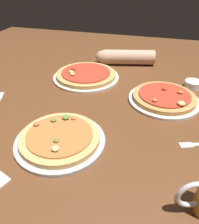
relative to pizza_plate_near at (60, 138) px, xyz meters
name	(u,v)px	position (x,y,z in m)	size (l,w,h in m)	color
ground_plane	(100,119)	(0.09, 0.18, -0.03)	(2.40, 2.40, 0.03)	brown
pizza_plate_near	(60,138)	(0.00, 0.00, 0.00)	(0.30, 0.30, 0.05)	#B2B2B7
pizza_plate_far	(164,98)	(0.32, 0.37, 0.00)	(0.30, 0.30, 0.05)	silver
pizza_plate_side	(86,75)	(-0.08, 0.50, 0.00)	(0.34, 0.34, 0.05)	silver
ramekin_butter	(193,84)	(0.45, 0.54, 0.00)	(0.08, 0.08, 0.03)	white
diner_arm	(123,57)	(0.07, 0.74, 0.03)	(0.34, 0.15, 0.08)	tan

